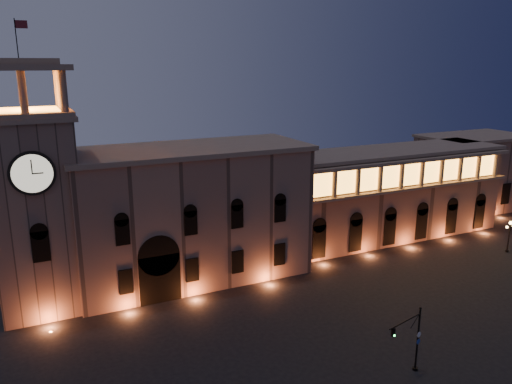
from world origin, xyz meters
The scene contains 7 objects.
ground centered at (0.00, 0.00, 0.00)m, with size 160.00×160.00×0.00m, color black.
government_building centered at (-2.08, 21.93, 8.77)m, with size 30.80×12.80×17.60m.
clock_tower centered at (-20.50, 20.98, 12.50)m, with size 9.80×9.80×32.40m.
colonnade_wing centered at (32.00, 23.92, 7.33)m, with size 40.60×11.50×14.50m.
secondary_building centered at (58.00, 30.00, 7.00)m, with size 20.00×12.00×14.00m, color brown.
traffic_light centered at (9.28, -7.74, 3.41)m, with size 4.62×1.38×6.50m.
street_lamp_near centered at (44.02, 9.85, 2.94)m, with size 1.69×0.58×4.92m.
Camera 1 is at (-20.92, -38.42, 27.91)m, focal length 35.00 mm.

